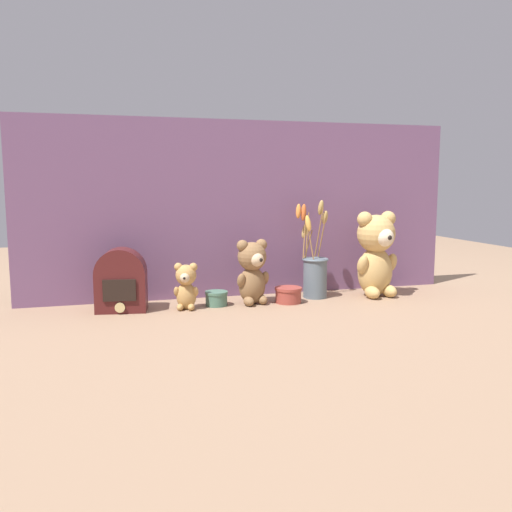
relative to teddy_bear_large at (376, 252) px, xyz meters
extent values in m
plane|color=#8E7056|center=(-0.45, -0.02, -0.16)|extent=(4.00, 4.00, 0.00)
cube|color=#704C70|center=(-0.45, 0.15, 0.15)|extent=(1.58, 0.02, 0.63)
ellipsoid|color=tan|center=(0.00, 0.00, -0.07)|extent=(0.14, 0.12, 0.18)
sphere|color=tan|center=(0.00, 0.00, 0.07)|extent=(0.14, 0.14, 0.14)
sphere|color=beige|center=(0.00, -0.05, 0.06)|extent=(0.07, 0.07, 0.07)
sphere|color=black|center=(0.01, -0.07, 0.06)|extent=(0.02, 0.02, 0.02)
sphere|color=tan|center=(0.05, 0.01, 0.12)|extent=(0.05, 0.05, 0.05)
sphere|color=tan|center=(-0.05, 0.00, 0.12)|extent=(0.05, 0.05, 0.05)
ellipsoid|color=tan|center=(0.06, 0.00, -0.04)|extent=(0.04, 0.06, 0.08)
ellipsoid|color=tan|center=(-0.06, -0.01, -0.04)|extent=(0.04, 0.06, 0.08)
ellipsoid|color=tan|center=(0.04, -0.03, -0.14)|extent=(0.05, 0.08, 0.04)
ellipsoid|color=tan|center=(-0.03, -0.04, -0.14)|extent=(0.05, 0.08, 0.04)
ellipsoid|color=olive|center=(-0.46, 0.00, -0.10)|extent=(0.10, 0.09, 0.13)
sphere|color=olive|center=(-0.46, 0.00, 0.00)|extent=(0.10, 0.10, 0.10)
sphere|color=#D1B289|center=(-0.46, -0.03, 0.00)|extent=(0.05, 0.05, 0.05)
sphere|color=black|center=(-0.45, -0.05, 0.00)|extent=(0.01, 0.01, 0.01)
sphere|color=olive|center=(-0.43, 0.01, 0.04)|extent=(0.04, 0.04, 0.04)
sphere|color=olive|center=(-0.50, 0.00, 0.04)|extent=(0.04, 0.04, 0.04)
ellipsoid|color=olive|center=(-0.42, 0.00, -0.07)|extent=(0.03, 0.05, 0.06)
ellipsoid|color=olive|center=(-0.50, -0.01, -0.07)|extent=(0.03, 0.05, 0.06)
ellipsoid|color=olive|center=(-0.43, -0.02, -0.14)|extent=(0.04, 0.06, 0.03)
ellipsoid|color=olive|center=(-0.48, -0.03, -0.14)|extent=(0.04, 0.06, 0.03)
ellipsoid|color=tan|center=(-0.69, -0.02, -0.12)|extent=(0.08, 0.07, 0.09)
sphere|color=tan|center=(-0.69, -0.02, -0.05)|extent=(0.07, 0.07, 0.07)
sphere|color=#D1B289|center=(-0.70, -0.04, -0.05)|extent=(0.03, 0.03, 0.03)
sphere|color=black|center=(-0.70, -0.05, -0.05)|extent=(0.01, 0.01, 0.01)
sphere|color=tan|center=(-0.67, -0.02, -0.02)|extent=(0.03, 0.03, 0.03)
sphere|color=tan|center=(-0.71, -0.01, -0.02)|extent=(0.03, 0.03, 0.03)
ellipsoid|color=tan|center=(-0.66, -0.03, -0.10)|extent=(0.03, 0.03, 0.04)
ellipsoid|color=tan|center=(-0.72, -0.01, -0.10)|extent=(0.03, 0.03, 0.04)
ellipsoid|color=tan|center=(-0.68, -0.04, -0.15)|extent=(0.03, 0.04, 0.02)
ellipsoid|color=tan|center=(-0.71, -0.03, -0.15)|extent=(0.03, 0.04, 0.02)
cylinder|color=slate|center=(-0.22, 0.04, -0.09)|extent=(0.08, 0.08, 0.14)
torus|color=slate|center=(-0.22, 0.04, -0.02)|extent=(0.09, 0.09, 0.01)
cylinder|color=olive|center=(-0.19, 0.05, 0.05)|extent=(0.02, 0.03, 0.14)
ellipsoid|color=tan|center=(-0.18, 0.06, 0.12)|extent=(0.03, 0.03, 0.05)
cylinder|color=olive|center=(-0.20, 0.06, 0.07)|extent=(0.03, 0.03, 0.18)
ellipsoid|color=tan|center=(-0.19, 0.07, 0.16)|extent=(0.03, 0.03, 0.06)
cylinder|color=olive|center=(-0.25, 0.02, 0.05)|extent=(0.02, 0.03, 0.13)
ellipsoid|color=gold|center=(-0.26, 0.01, 0.11)|extent=(0.03, 0.04, 0.06)
cylinder|color=olive|center=(-0.24, 0.06, 0.06)|extent=(0.03, 0.03, 0.16)
ellipsoid|color=#C65B28|center=(-0.25, 0.07, 0.14)|extent=(0.03, 0.03, 0.06)
cylinder|color=olive|center=(-0.23, 0.07, 0.03)|extent=(0.04, 0.02, 0.10)
ellipsoid|color=tan|center=(-0.24, 0.09, 0.08)|extent=(0.04, 0.03, 0.06)
cylinder|color=olive|center=(-0.25, 0.06, 0.06)|extent=(0.03, 0.05, 0.17)
ellipsoid|color=orange|center=(-0.27, 0.07, 0.15)|extent=(0.03, 0.04, 0.06)
cube|color=#4C1919|center=(-0.89, 0.01, -0.10)|extent=(0.17, 0.11, 0.12)
cylinder|color=#4C1919|center=(-0.89, 0.01, -0.04)|extent=(0.17, 0.11, 0.16)
cube|color=black|center=(-0.90, -0.03, -0.08)|extent=(0.10, 0.02, 0.07)
cylinder|color=#D6BC7A|center=(-0.90, -0.03, -0.14)|extent=(0.03, 0.01, 0.03)
cylinder|color=#47705B|center=(-0.58, 0.01, -0.14)|extent=(0.07, 0.07, 0.04)
cylinder|color=#47705B|center=(-0.58, 0.01, -0.12)|extent=(0.08, 0.08, 0.01)
cylinder|color=#993D33|center=(-0.34, -0.02, -0.14)|extent=(0.09, 0.09, 0.04)
cylinder|color=#993D33|center=(-0.34, -0.02, -0.11)|extent=(0.09, 0.09, 0.01)
camera|label=1|loc=(-0.94, -1.73, 0.25)|focal=38.00mm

